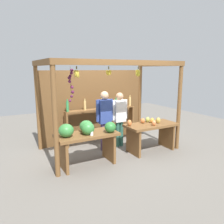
% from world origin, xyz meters
% --- Properties ---
extents(ground_plane, '(12.00, 12.00, 0.00)m').
position_xyz_m(ground_plane, '(0.00, 0.00, 0.00)').
color(ground_plane, slate).
rests_on(ground_plane, ground).
extents(market_stall, '(3.38, 1.85, 2.32)m').
position_xyz_m(market_stall, '(-0.01, 0.41, 1.34)').
color(market_stall, brown).
rests_on(market_stall, ground).
extents(fruit_counter_left, '(1.37, 0.66, 1.01)m').
position_xyz_m(fruit_counter_left, '(-0.92, -0.66, 0.69)').
color(fruit_counter_left, brown).
rests_on(fruit_counter_left, ground).
extents(fruit_counter_right, '(1.37, 0.64, 0.89)m').
position_xyz_m(fruit_counter_right, '(0.89, -0.65, 0.56)').
color(fruit_counter_right, brown).
rests_on(fruit_counter_right, ground).
extents(bottle_shelf_unit, '(2.17, 0.22, 1.33)m').
position_xyz_m(bottle_shelf_unit, '(0.10, 0.65, 0.79)').
color(bottle_shelf_unit, brown).
rests_on(bottle_shelf_unit, ground).
extents(vendor_man, '(0.48, 0.21, 1.57)m').
position_xyz_m(vendor_man, '(-0.13, -0.01, 0.94)').
color(vendor_man, '#503A5F').
rests_on(vendor_man, ground).
extents(vendor_woman, '(0.48, 0.20, 1.50)m').
position_xyz_m(vendor_woman, '(0.36, 0.05, 0.89)').
color(vendor_woman, '#2A5C4C').
rests_on(vendor_woman, ground).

